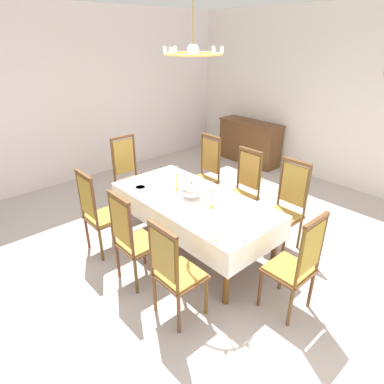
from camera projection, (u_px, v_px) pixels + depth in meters
ground at (189, 250)px, 4.40m from camera, size 6.52×7.02×0.04m
back_wall at (337, 99)px, 5.87m from camera, size 6.52×0.08×3.10m
left_wall at (68, 98)px, 5.93m from camera, size 0.08×7.02×3.10m
dining_table at (193, 204)px, 4.15m from camera, size 2.16×1.04×0.74m
tablecloth at (193, 203)px, 4.14m from camera, size 2.18×1.06×0.30m
chair_south_a at (99, 212)px, 4.12m from camera, size 0.44×0.42×1.14m
chair_north_a at (205, 173)px, 5.23m from camera, size 0.44×0.42×1.19m
chair_south_b at (133, 238)px, 3.60m from camera, size 0.44×0.42×1.13m
chair_north_b at (242, 189)px, 4.71m from camera, size 0.44×0.42×1.16m
chair_south_c at (175, 271)px, 3.12m from camera, size 0.44×0.42×1.10m
chair_north_c at (286, 206)px, 4.23m from camera, size 0.44×0.42×1.19m
chair_head_west at (129, 175)px, 5.17m from camera, size 0.42×0.44×1.20m
chair_head_east at (296, 264)px, 3.18m from camera, size 0.42×0.44×1.15m
soup_tureen at (192, 190)px, 4.08m from camera, size 0.27×0.27×0.21m
candlestick_west at (176, 181)px, 4.27m from camera, size 0.07×0.07×0.33m
candlestick_east at (211, 198)px, 3.84m from camera, size 0.07×0.07×0.33m
bowl_near_left at (148, 193)px, 4.19m from camera, size 0.14×0.14×0.03m
bowl_near_right at (140, 188)px, 4.34m from camera, size 0.15×0.15×0.04m
spoon_primary at (145, 191)px, 4.28m from camera, size 0.03×0.18×0.01m
spoon_secondary at (138, 186)px, 4.44m from camera, size 0.03×0.18×0.01m
sideboard at (250, 142)px, 7.24m from camera, size 1.44×0.48×0.90m
chandelier at (193, 53)px, 3.38m from camera, size 0.62×0.62×0.66m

